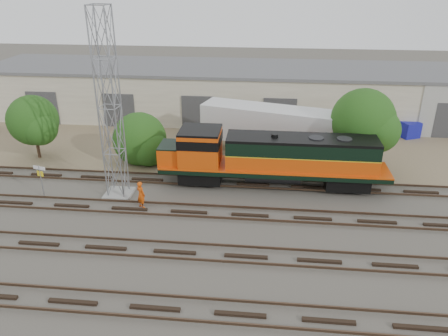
# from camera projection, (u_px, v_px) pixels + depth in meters

# --- Properties ---
(ground) EXTENTS (140.00, 140.00, 0.00)m
(ground) POSITION_uv_depth(u_px,v_px,m) (249.00, 228.00, 26.85)
(ground) COLOR #47423A
(ground) RESTS_ON ground
(dirt_strip) EXTENTS (80.00, 16.00, 0.02)m
(dirt_strip) POSITION_uv_depth(u_px,v_px,m) (257.00, 142.00, 40.44)
(dirt_strip) COLOR #726047
(dirt_strip) RESTS_ON ground
(tracks) EXTENTS (80.00, 20.40, 0.28)m
(tracks) POSITION_uv_depth(u_px,v_px,m) (246.00, 256.00, 24.10)
(tracks) COLOR black
(tracks) RESTS_ON ground
(warehouse) EXTENTS (58.40, 10.40, 5.30)m
(warehouse) POSITION_uv_depth(u_px,v_px,m) (261.00, 92.00, 46.58)
(warehouse) COLOR beige
(warehouse) RESTS_ON ground
(locomotive) EXTENTS (16.42, 2.88, 3.95)m
(locomotive) POSITION_uv_depth(u_px,v_px,m) (269.00, 157.00, 31.25)
(locomotive) COLOR black
(locomotive) RESTS_ON tracks
(signal_tower) EXTENTS (1.87, 1.87, 12.67)m
(signal_tower) POSITION_uv_depth(u_px,v_px,m) (110.00, 111.00, 28.36)
(signal_tower) COLOR gray
(signal_tower) RESTS_ON ground
(sign_post) EXTENTS (0.95, 0.28, 2.38)m
(sign_post) POSITION_uv_depth(u_px,v_px,m) (40.00, 175.00, 29.96)
(sign_post) COLOR gray
(sign_post) RESTS_ON ground
(worker) EXTENTS (0.82, 0.76, 1.89)m
(worker) POSITION_uv_depth(u_px,v_px,m) (141.00, 195.00, 28.90)
(worker) COLOR #D0480B
(worker) RESTS_ON ground
(semi_trailer) EXTENTS (14.12, 6.39, 4.27)m
(semi_trailer) POSITION_uv_depth(u_px,v_px,m) (288.00, 128.00, 35.79)
(semi_trailer) COLOR silver
(semi_trailer) RESTS_ON ground
(dumpster_blue) EXTENTS (2.07, 2.02, 1.50)m
(dumpster_blue) POSITION_uv_depth(u_px,v_px,m) (409.00, 129.00, 41.39)
(dumpster_blue) COLOR #161897
(dumpster_blue) RESTS_ON ground
(tree_west) EXTENTS (4.32, 4.12, 5.38)m
(tree_west) POSITION_uv_depth(u_px,v_px,m) (35.00, 122.00, 35.58)
(tree_west) COLOR #382619
(tree_west) RESTS_ON ground
(tree_mid) EXTENTS (4.61, 4.39, 4.39)m
(tree_mid) POSITION_uv_depth(u_px,v_px,m) (142.00, 141.00, 35.51)
(tree_mid) COLOR #382619
(tree_mid) RESTS_ON ground
(tree_east) EXTENTS (5.11, 4.86, 6.57)m
(tree_east) POSITION_uv_depth(u_px,v_px,m) (367.00, 123.00, 32.91)
(tree_east) COLOR #382619
(tree_east) RESTS_ON ground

